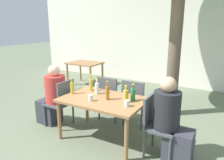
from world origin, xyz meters
The scene contains 18 objects.
ground_plane centered at (0.00, 0.00, 0.00)m, with size 30.00×30.00×0.00m, color #667056.
cafe_building_wall centered at (0.00, 3.89, 1.40)m, with size 10.00×0.08×2.80m.
dining_table_front centered at (0.00, 0.00, 0.64)m, with size 1.38×0.91×0.72m.
dining_table_back centered at (-2.28, 2.57, 0.62)m, with size 1.01×0.79×0.72m.
patio_chair_0 centered at (-0.92, 0.00, 0.52)m, with size 0.44×0.44×0.91m.
patio_chair_1 centered at (0.92, 0.00, 0.52)m, with size 0.44×0.44×0.91m.
patio_chair_2 centered at (-0.28, 0.69, 0.52)m, with size 0.44×0.44×0.91m.
patio_chair_3 centered at (0.28, 0.69, 0.52)m, with size 0.44×0.44×0.91m.
person_seated_0 centered at (-1.15, 0.00, 0.54)m, with size 0.59×0.38×1.19m.
person_seated_1 centered at (1.15, 0.00, 0.56)m, with size 0.59×0.38×1.23m.
amber_bottle_0 centered at (0.09, -0.01, 0.84)m, with size 0.06×0.06×0.32m.
oil_cruet_1 centered at (-0.61, -0.05, 0.83)m, with size 0.06×0.06×0.28m.
oil_cruet_2 centered at (0.40, 0.04, 0.83)m, with size 0.08×0.08×0.27m.
oil_cruet_3 centered at (-0.43, 0.27, 0.84)m, with size 0.06×0.06×0.30m.
green_bottle_4 centered at (0.46, 0.16, 0.83)m, with size 0.08×0.08×0.28m.
water_bottle_5 centered at (-0.23, 0.16, 0.83)m, with size 0.07×0.07×0.27m.
drinking_glass_0 centered at (0.49, -0.12, 0.77)m, with size 0.08×0.08×0.10m.
drinking_glass_1 centered at (-0.11, -0.19, 0.77)m, with size 0.07×0.07×0.10m.
Camera 1 is at (1.82, -2.90, 1.95)m, focal length 35.00 mm.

